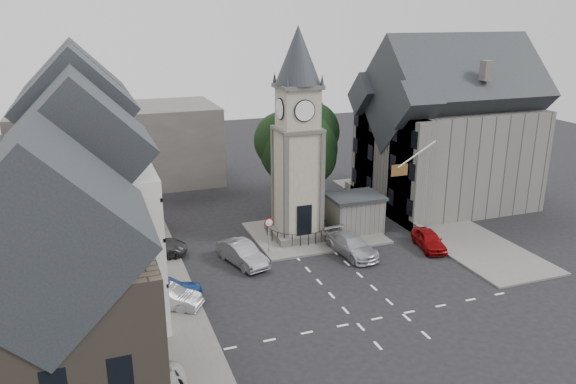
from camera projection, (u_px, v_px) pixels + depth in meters
name	position (u px, v px, depth m)	size (l,w,h in m)	color
ground	(340.00, 278.00, 37.72)	(120.00, 120.00, 0.00)	black
pavement_west	(140.00, 269.00, 38.96)	(6.00, 30.00, 0.14)	#595651
pavement_east	(426.00, 218.00, 48.79)	(6.00, 26.00, 0.14)	#595651
central_island	(314.00, 233.00, 45.34)	(10.00, 8.00, 0.16)	#595651
road_markings	(380.00, 318.00, 32.79)	(20.00, 8.00, 0.01)	silver
clock_tower	(298.00, 137.00, 42.40)	(4.86, 4.86, 16.25)	#4C4944
stone_shelter	(354.00, 213.00, 45.53)	(4.30, 3.30, 3.08)	#615F59
town_tree	(298.00, 137.00, 47.89)	(7.20, 7.20, 10.80)	black
warning_sign_post	(269.00, 229.00, 40.91)	(0.70, 0.19, 2.85)	black
terrace_pink	(81.00, 150.00, 44.95)	(8.10, 7.60, 12.80)	pink
terrace_cream	(83.00, 176.00, 37.80)	(8.10, 7.60, 12.80)	#EDE5C6
terrace_tudor	(86.00, 220.00, 30.76)	(8.10, 7.60, 12.00)	silver
building_sw_stone	(54.00, 318.00, 22.47)	(8.60, 7.60, 10.40)	#4E443A
backdrop_west	(119.00, 146.00, 57.62)	(20.00, 10.00, 8.00)	#4C4944
east_building	(446.00, 138.00, 50.77)	(14.40, 11.40, 12.60)	#615F59
east_boundary_wall	(386.00, 210.00, 49.54)	(0.40, 16.00, 0.90)	#615F59
flagpole	(417.00, 154.00, 41.80)	(3.68, 0.10, 2.74)	white
car_west_blue	(164.00, 289.00, 34.51)	(1.87, 4.66, 1.59)	navy
car_west_silver	(166.00, 296.00, 33.83)	(1.50, 4.30, 1.42)	gray
car_west_grey	(150.00, 248.00, 40.77)	(2.46, 5.32, 1.48)	#2E2F31
car_island_silver	(242.00, 254.00, 39.70)	(1.65, 4.73, 1.56)	gray
car_island_east	(352.00, 245.00, 41.27)	(2.07, 5.08, 1.48)	#B1B3BA
car_east_red	(429.00, 240.00, 42.38)	(1.63, 4.05, 1.38)	maroon
pedestrian	(415.00, 217.00, 46.75)	(0.57, 0.38, 1.57)	#B8B298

